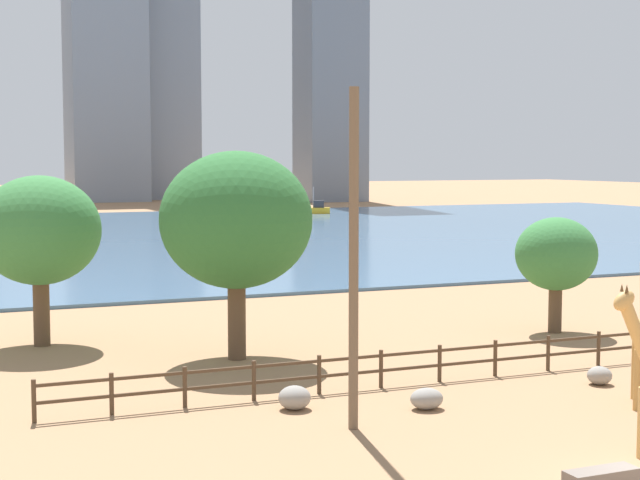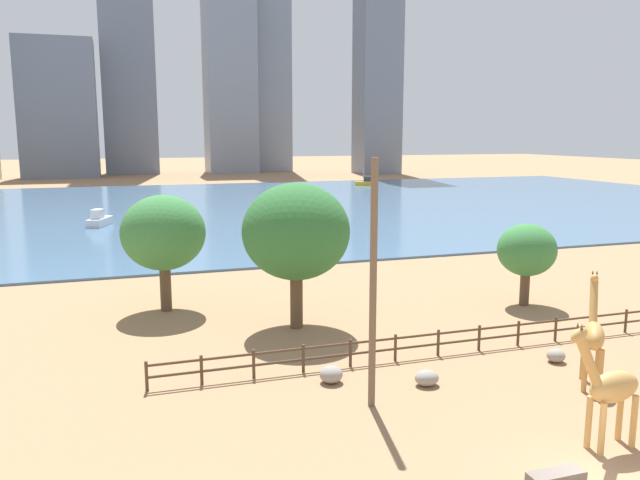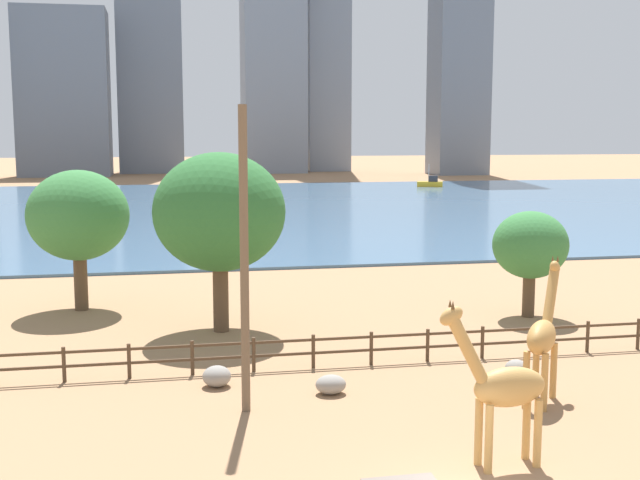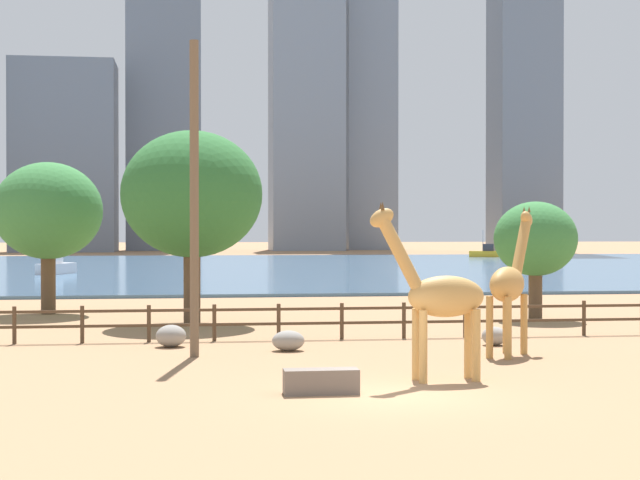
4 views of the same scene
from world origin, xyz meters
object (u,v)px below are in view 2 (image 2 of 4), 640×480
Objects in this scene: boulder_small at (331,374)px; boat_sailboat at (99,220)px; boulder_near_fence at (427,378)px; tree_center_broad at (527,251)px; tree_left_large at (163,233)px; boat_ferry at (365,182)px; giraffe_companion at (593,334)px; utility_pole at (373,286)px; boulder_by_pole at (556,356)px; tree_right_tall at (296,232)px; giraffe_tall at (610,387)px.

boulder_small is 0.22× the size of boat_sailboat.
tree_center_broad reaches higher than boulder_near_fence.
boat_ferry is (46.64, 82.00, -3.97)m from tree_left_large.
tree_center_broad is at bearing 14.44° from giraffe_companion.
boat_sailboat is at bearing 101.72° from utility_pole.
giraffe_companion is 59.10m from boat_sailboat.
boulder_by_pole is (7.12, 0.59, -0.01)m from boulder_near_fence.
boulder_by_pole is at bearing -138.32° from boat_sailboat.
boat_sailboat is (-11.22, 43.57, -4.53)m from tree_right_tall.
tree_right_tall is at bearing 86.36° from boat_ferry.
boulder_by_pole is at bearing 93.73° from boat_ferry.
giraffe_tall is 0.48× the size of utility_pole.
tree_center_broad reaches higher than boulder_small.
giraffe_companion is at bearing -46.67° from tree_left_large.
boat_sailboat is (-17.54, 59.92, -1.35)m from giraffe_tall.
boat_sailboat is at bearing -78.61° from giraffe_tall.
tree_center_broad is 50.88m from boat_sailboat.
boulder_small is (-3.80, 1.57, 0.04)m from boulder_near_fence.
boulder_by_pole is (0.38, 2.68, -1.93)m from giraffe_companion.
tree_right_tall is 45.22m from boat_sailboat.
utility_pole is 2.07× the size of boat_sailboat.
boulder_by_pole is 10.96m from boulder_small.
giraffe_companion is 103.91m from boat_ferry.
boulder_near_fence is 55.01m from boat_sailboat.
tree_left_large is 38.30m from boat_sailboat.
giraffe_companion is 0.91× the size of tree_center_broad.
giraffe_tall reaches higher than boat_ferry.
tree_left_large is at bearing -153.55° from boat_sailboat.
giraffe_tall is 5.47× the size of boulder_by_pole.
boat_ferry is (40.02, 87.75, -4.58)m from tree_right_tall.
tree_right_tall is at bearing 90.13° from utility_pole.
giraffe_tall is 1.08× the size of boat_ferry.
boat_ferry is at bearing 67.89° from utility_pole.
giraffe_companion is 3.33m from boulder_by_pole.
boulder_near_fence is 7.14m from boulder_by_pole.
tree_left_large reaches higher than giraffe_tall.
giraffe_companion is 0.58× the size of tree_right_tall.
tree_right_tall is at bearing -73.79° from giraffe_tall.
boulder_by_pole is at bearing 9.51° from utility_pole.
boulder_near_fence is at bearing -145.44° from boat_sailboat.
giraffe_companion reaches higher than boat_ferry.
giraffe_companion reaches higher than boulder_near_fence.
boulder_small is 52.61m from boat_sailboat.
tree_center_broad is (4.74, 8.96, 3.18)m from boulder_by_pole.
tree_left_large is at bearing -64.57° from giraffe_tall.
boulder_near_fence is at bearing -72.25° from tree_right_tall.
boulder_by_pole is 0.18× the size of boat_sailboat.
boulder_near_fence is at bearing 20.18° from utility_pole.
boat_ferry is (30.22, 99.40, -1.43)m from giraffe_companion.
giraffe_tall is 7.77m from boulder_near_fence.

